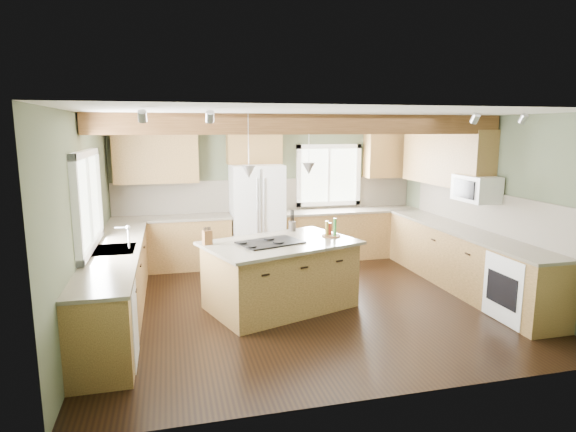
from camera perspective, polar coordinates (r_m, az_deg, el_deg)
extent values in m
plane|color=black|center=(6.87, 2.11, -10.27)|extent=(5.60, 5.60, 0.00)
plane|color=silver|center=(6.44, 2.26, 11.96)|extent=(5.60, 5.60, 0.00)
plane|color=#4C573D|center=(8.93, -2.27, 3.11)|extent=(5.60, 0.00, 5.60)
plane|color=#4C573D|center=(6.36, -22.84, -0.58)|extent=(0.00, 5.00, 5.00)
plane|color=#4C573D|center=(7.78, 22.42, 1.29)|extent=(0.00, 5.00, 5.00)
cube|color=#4E2D16|center=(6.38, 2.40, 10.81)|extent=(5.55, 0.26, 0.26)
cube|color=#4E2D16|center=(8.77, -2.20, 11.10)|extent=(5.55, 0.20, 0.10)
cube|color=brown|center=(8.93, -2.25, 2.53)|extent=(5.58, 0.03, 0.58)
cube|color=brown|center=(7.82, 22.07, 0.69)|extent=(0.03, 3.70, 0.58)
cube|color=brown|center=(8.61, -13.58, -3.26)|extent=(2.02, 0.60, 0.88)
cube|color=#4B4337|center=(8.52, -13.71, -0.25)|extent=(2.06, 0.64, 0.04)
cube|color=brown|center=(9.21, 7.27, -2.17)|extent=(2.62, 0.60, 0.88)
cube|color=#4B4337|center=(9.13, 7.33, 0.65)|extent=(2.66, 0.64, 0.04)
cube|color=brown|center=(6.57, -19.65, -7.78)|extent=(0.60, 3.70, 0.88)
cube|color=#4B4337|center=(6.45, -19.89, -3.88)|extent=(0.64, 3.74, 0.04)
cube|color=brown|center=(7.82, 19.99, -4.96)|extent=(0.60, 3.70, 0.88)
cube|color=#4B4337|center=(7.72, 20.20, -1.66)|extent=(0.64, 3.74, 0.04)
cube|color=brown|center=(8.52, -15.37, 6.80)|extent=(1.40, 0.35, 0.90)
cube|color=brown|center=(8.64, -4.04, 8.51)|extent=(0.96, 0.35, 0.70)
cube|color=brown|center=(8.36, 18.10, 6.61)|extent=(0.35, 2.20, 0.90)
cube|color=brown|center=(9.45, 11.82, 7.25)|extent=(0.90, 0.35, 0.90)
cube|color=white|center=(6.37, -22.75, 1.72)|extent=(0.04, 1.60, 1.05)
cube|color=white|center=(9.19, 4.81, 4.85)|extent=(1.10, 0.04, 1.00)
cube|color=#262628|center=(6.45, -19.89, -3.84)|extent=(0.50, 0.65, 0.03)
cylinder|color=#B2B2B7|center=(6.40, -18.37, -2.52)|extent=(0.02, 0.02, 0.28)
cube|color=white|center=(5.36, -20.87, -12.10)|extent=(0.60, 0.60, 0.84)
cube|color=white|center=(6.82, 26.02, -7.66)|extent=(0.60, 0.72, 0.84)
cube|color=white|center=(7.58, 21.42, 3.05)|extent=(0.40, 0.70, 0.38)
cone|color=#B2B2B7|center=(6.08, -4.66, 5.24)|extent=(0.18, 0.18, 0.16)
cone|color=#B2B2B7|center=(6.56, 2.47, 5.63)|extent=(0.18, 0.18, 0.16)
cube|color=white|center=(8.57, -3.70, 0.09)|extent=(0.90, 0.74, 1.80)
cube|color=olive|center=(6.59, -0.92, -7.13)|extent=(2.11, 1.67, 0.88)
cube|color=#4B4337|center=(6.46, -0.93, -3.23)|extent=(2.27, 1.82, 0.04)
cube|color=black|center=(6.38, -2.11, -3.14)|extent=(0.93, 0.76, 0.02)
cube|color=brown|center=(6.37, -9.54, -2.53)|extent=(0.13, 0.12, 0.19)
cylinder|color=#3B322F|center=(7.13, 0.51, -1.21)|extent=(0.13, 0.13, 0.14)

